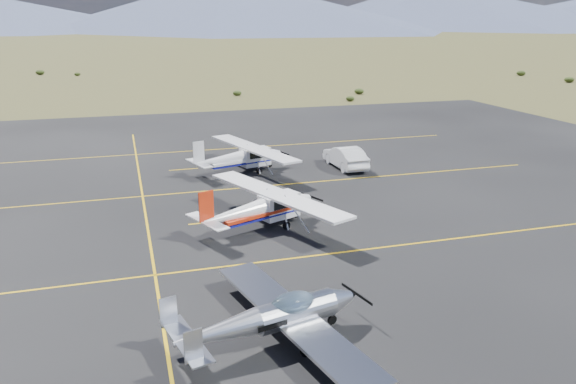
{
  "coord_description": "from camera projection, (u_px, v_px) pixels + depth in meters",
  "views": [
    {
      "loc": [
        -6.71,
        -19.46,
        10.01
      ],
      "look_at": [
        0.97,
        6.49,
        1.6
      ],
      "focal_mm": 35.0,
      "sensor_mm": 36.0,
      "label": 1
    }
  ],
  "objects": [
    {
      "name": "aircraft_low_wing",
      "position": [
        275.0,
        317.0,
        17.82
      ],
      "size": [
        6.48,
        8.88,
        1.92
      ],
      "rotation": [
        0.0,
        0.0,
        0.23
      ],
      "color": "silver",
      "rests_on": "apron"
    },
    {
      "name": "sedan",
      "position": [
        345.0,
        157.0,
        39.01
      ],
      "size": [
        1.73,
        4.64,
        1.51
      ],
      "primitive_type": "imported",
      "rotation": [
        0.0,
        0.0,
        3.17
      ],
      "color": "white",
      "rests_on": "apron"
    },
    {
      "name": "ground",
      "position": [
        310.0,
        278.0,
        22.6
      ],
      "size": [
        1600.0,
        1600.0,
        0.0
      ],
      "primitive_type": "plane",
      "color": "#383D1C",
      "rests_on": "ground"
    },
    {
      "name": "aircraft_plain",
      "position": [
        240.0,
        157.0,
        37.68
      ],
      "size": [
        6.64,
        9.75,
        2.49
      ],
      "rotation": [
        0.0,
        0.0,
        0.3
      ],
      "color": "white",
      "rests_on": "apron"
    },
    {
      "name": "aircraft_cessna",
      "position": [
        260.0,
        207.0,
        27.58
      ],
      "size": [
        7.11,
        9.63,
        2.51
      ],
      "rotation": [
        0.0,
        0.0,
        0.39
      ],
      "color": "white",
      "rests_on": "apron"
    },
    {
      "name": "apron",
      "position": [
        267.0,
        220.0,
        29.01
      ],
      "size": [
        72.0,
        72.0,
        0.02
      ],
      "primitive_type": "cube",
      "color": "black",
      "rests_on": "ground"
    }
  ]
}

